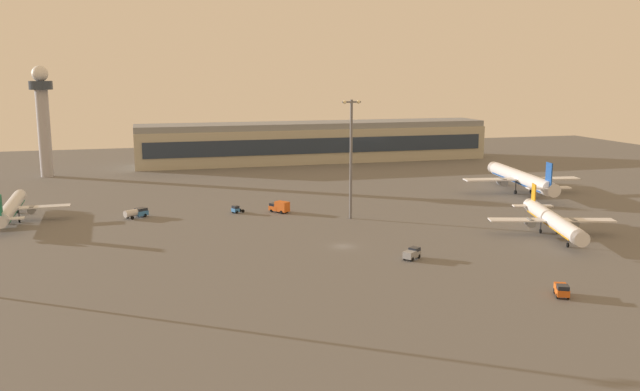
{
  "coord_description": "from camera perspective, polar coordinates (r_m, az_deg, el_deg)",
  "views": [
    {
      "loc": [
        -41.09,
        -132.34,
        36.89
      ],
      "look_at": [
        5.18,
        38.41,
        4.0
      ],
      "focal_mm": 37.28,
      "sensor_mm": 36.0,
      "label": 1
    }
  ],
  "objects": [
    {
      "name": "cargo_loader",
      "position": [
        134.64,
        7.92,
        -4.95
      ],
      "size": [
        4.48,
        4.08,
        2.25
      ],
      "rotation": [
        0.0,
        0.0,
        5.37
      ],
      "color": "gray",
      "rests_on": "ground"
    },
    {
      "name": "pushback_tug",
      "position": [
        177.82,
        -7.22,
        -1.18
      ],
      "size": [
        3.55,
        2.97,
        2.05
      ],
      "rotation": [
        0.0,
        0.0,
        2.03
      ],
      "color": "#3372BF",
      "rests_on": "ground"
    },
    {
      "name": "airplane_mid_apron",
      "position": [
        183.24,
        -25.0,
        -0.96
      ],
      "size": [
        28.11,
        36.14,
        9.28
      ],
      "rotation": [
        0.0,
        0.0,
        0.04
      ],
      "color": "silver",
      "rests_on": "ground"
    },
    {
      "name": "ground_plane",
      "position": [
        143.4,
        2.02,
        -4.38
      ],
      "size": [
        416.0,
        416.0,
        0.0
      ],
      "primitive_type": "plane",
      "color": "#605E5B"
    },
    {
      "name": "fuel_truck",
      "position": [
        177.26,
        -15.48,
        -1.42
      ],
      "size": [
        6.38,
        5.31,
        2.35
      ],
      "rotation": [
        0.0,
        0.0,
        5.32
      ],
      "color": "#3372BF",
      "rests_on": "ground"
    },
    {
      "name": "catering_truck",
      "position": [
        177.47,
        -3.49,
        -0.96
      ],
      "size": [
        5.28,
        5.93,
        3.05
      ],
      "rotation": [
        0.0,
        0.0,
        0.65
      ],
      "color": "#D85919",
      "rests_on": "ground"
    },
    {
      "name": "baggage_tractor",
      "position": [
        118.91,
        20.04,
        -7.61
      ],
      "size": [
        3.54,
        4.58,
        2.25
      ],
      "rotation": [
        0.0,
        0.0,
        2.7
      ],
      "color": "#D85919",
      "rests_on": "ground"
    },
    {
      "name": "apron_light_east",
      "position": [
        167.58,
        2.68,
        3.71
      ],
      "size": [
        4.8,
        0.9,
        30.23
      ],
      "color": "slate",
      "rests_on": "ground"
    },
    {
      "name": "control_tower",
      "position": [
        255.76,
        -22.7,
        6.53
      ],
      "size": [
        8.0,
        8.0,
        39.24
      ],
      "color": "#A8A8B2",
      "rests_on": "ground"
    },
    {
      "name": "airplane_terminal_side",
      "position": [
        161.25,
        19.31,
        -2.0
      ],
      "size": [
        28.38,
        36.13,
        9.44
      ],
      "rotation": [
        0.0,
        0.0,
        2.86
      ],
      "color": "white",
      "rests_on": "ground"
    },
    {
      "name": "airplane_near_gate",
      "position": [
        215.04,
        16.87,
        1.42
      ],
      "size": [
        36.38,
        46.55,
        11.96
      ],
      "rotation": [
        0.0,
        0.0,
        -0.16
      ],
      "color": "white",
      "rests_on": "ground"
    },
    {
      "name": "terminal_building",
      "position": [
        279.35,
        -0.47,
        4.61
      ],
      "size": [
        146.17,
        22.4,
        16.4
      ],
      "color": "#B2AD99",
      "rests_on": "ground"
    }
  ]
}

